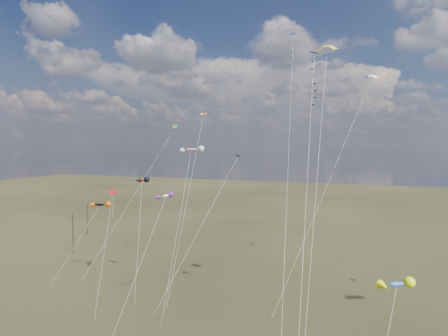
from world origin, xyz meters
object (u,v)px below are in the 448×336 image
(utility_pole_near, at_px, (73,233))
(novelty_black_orange, at_px, (99,205))
(diamond_black_high, at_px, (313,94))
(parafoil_yellow, at_px, (326,48))
(utility_pole_far, at_px, (88,219))

(utility_pole_near, height_order, novelty_black_orange, novelty_black_orange)
(diamond_black_high, relative_size, parafoil_yellow, 0.95)
(utility_pole_far, bearing_deg, novelty_black_orange, -46.74)
(utility_pole_near, distance_m, parafoil_yellow, 62.30)
(parafoil_yellow, bearing_deg, novelty_black_orange, 171.97)
(utility_pole_far, height_order, novelty_black_orange, novelty_black_orange)
(utility_pole_far, bearing_deg, parafoil_yellow, -26.54)
(parafoil_yellow, xyz_separation_m, novelty_black_orange, (-36.94, 5.21, -21.22))
(utility_pole_near, height_order, parafoil_yellow, parafoil_yellow)
(utility_pole_far, height_order, diamond_black_high, diamond_black_high)
(utility_pole_near, distance_m, novelty_black_orange, 20.72)
(diamond_black_high, relative_size, novelty_black_orange, 2.52)
(utility_pole_near, relative_size, parafoil_yellow, 0.23)
(utility_pole_near, height_order, diamond_black_high, diamond_black_high)
(utility_pole_far, xyz_separation_m, parafoil_yellow, (60.44, -30.19, 29.49))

